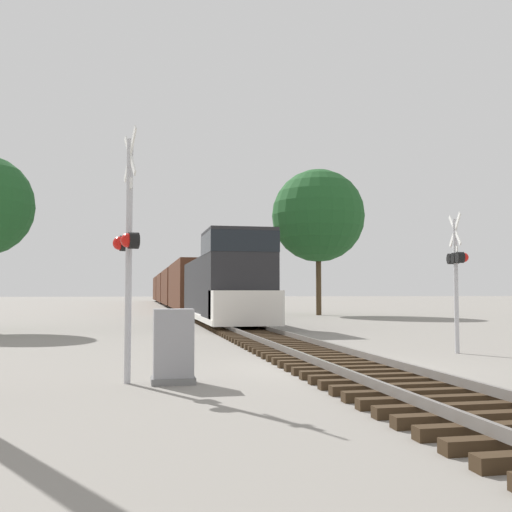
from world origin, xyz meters
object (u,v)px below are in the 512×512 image
(crossing_signal_near, at_px, (128,244))
(relay_cabinet, at_px, (173,347))
(freight_train, at_px, (176,288))
(tree_mid_background, at_px, (318,216))
(crossing_signal_far, at_px, (457,265))

(crossing_signal_near, distance_m, relay_cabinet, 2.08)
(freight_train, relative_size, tree_mid_background, 8.24)
(freight_train, bearing_deg, crossing_signal_far, -85.32)
(freight_train, relative_size, crossing_signal_near, 18.45)
(freight_train, distance_m, crossing_signal_near, 55.76)
(freight_train, height_order, crossing_signal_far, freight_train)
(crossing_signal_near, height_order, relay_cabinet, crossing_signal_near)
(crossing_signal_far, height_order, tree_mid_background, tree_mid_background)
(freight_train, xyz_separation_m, crossing_signal_near, (-4.56, -55.57, 0.46))
(crossing_signal_near, bearing_deg, relay_cabinet, 64.47)
(crossing_signal_far, bearing_deg, freight_train, 15.47)
(freight_train, bearing_deg, relay_cabinet, -93.81)
(crossing_signal_near, bearing_deg, crossing_signal_far, 99.43)
(crossing_signal_far, bearing_deg, tree_mid_background, 1.60)
(crossing_signal_far, distance_m, relay_cabinet, 9.03)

